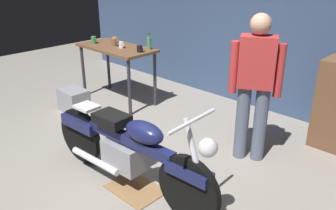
{
  "coord_description": "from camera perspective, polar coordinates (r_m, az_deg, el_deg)",
  "views": [
    {
      "loc": [
        2.59,
        -1.95,
        2.18
      ],
      "look_at": [
        0.05,
        0.7,
        0.65
      ],
      "focal_mm": 37.86,
      "sensor_mm": 36.0,
      "label": 1
    }
  ],
  "objects": [
    {
      "name": "bottle",
      "position": [
        5.41,
        -3.08,
        9.95
      ],
      "size": [
        0.06,
        0.06,
        0.24
      ],
      "color": "#4C8C4C",
      "rests_on": "workbench"
    },
    {
      "name": "mug_brown_stoneware",
      "position": [
        5.68,
        -8.65,
        9.92
      ],
      "size": [
        0.12,
        0.08,
        0.11
      ],
      "color": "brown",
      "rests_on": "workbench"
    },
    {
      "name": "mug_black_matte",
      "position": [
        5.26,
        -4.58,
        9.02
      ],
      "size": [
        0.12,
        0.08,
        0.1
      ],
      "color": "black",
      "rests_on": "workbench"
    },
    {
      "name": "back_wall",
      "position": [
        5.45,
        15.59,
        15.2
      ],
      "size": [
        8.0,
        0.12,
        3.1
      ],
      "primitive_type": "cube",
      "color": "#384C70",
      "rests_on": "ground_plane"
    },
    {
      "name": "drip_tray",
      "position": [
        3.71,
        -5.28,
        -13.32
      ],
      "size": [
        0.56,
        0.4,
        0.01
      ],
      "primitive_type": "cube",
      "color": "olive",
      "rests_on": "ground_plane"
    },
    {
      "name": "motorcycle",
      "position": [
        3.53,
        -6.51,
        -6.89
      ],
      "size": [
        2.19,
        0.6,
        1.0
      ],
      "rotation": [
        0.0,
        0.0,
        0.05
      ],
      "color": "black",
      "rests_on": "ground_plane"
    },
    {
      "name": "mug_orange_travel",
      "position": [
        5.91,
        -8.59,
        10.3
      ],
      "size": [
        0.12,
        0.08,
        0.09
      ],
      "color": "orange",
      "rests_on": "workbench"
    },
    {
      "name": "mug_white_ceramic",
      "position": [
        5.53,
        -7.53,
        9.57
      ],
      "size": [
        0.11,
        0.07,
        0.1
      ],
      "color": "white",
      "rests_on": "workbench"
    },
    {
      "name": "mug_green_speckled",
      "position": [
        5.92,
        -11.88,
        10.22
      ],
      "size": [
        0.12,
        0.08,
        0.11
      ],
      "color": "#3D7F4C",
      "rests_on": "workbench"
    },
    {
      "name": "storage_bin",
      "position": [
        5.59,
        -14.9,
        0.74
      ],
      "size": [
        0.44,
        0.32,
        0.34
      ],
      "primitive_type": "cube",
      "color": "gray",
      "rests_on": "ground_plane"
    },
    {
      "name": "person_standing",
      "position": [
        3.96,
        13.83,
        3.47
      ],
      "size": [
        0.51,
        0.38,
        1.67
      ],
      "rotation": [
        0.0,
        0.0,
        3.64
      ],
      "color": "slate",
      "rests_on": "ground_plane"
    },
    {
      "name": "workbench",
      "position": [
        5.68,
        -8.28,
        8.2
      ],
      "size": [
        1.3,
        0.64,
        0.9
      ],
      "color": "brown",
      "rests_on": "ground_plane"
    },
    {
      "name": "ground_plane",
      "position": [
        3.91,
        -7.84,
        -11.51
      ],
      "size": [
        12.0,
        12.0,
        0.0
      ],
      "primitive_type": "plane",
      "color": "gray"
    }
  ]
}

